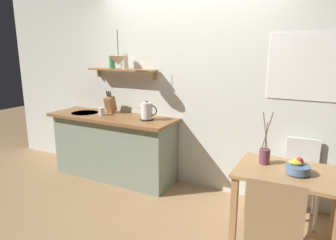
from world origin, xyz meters
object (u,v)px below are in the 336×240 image
fruit_bowl (298,167)px  knife_block (110,104)px  dining_chair_near (273,235)px  dining_table (288,185)px  dining_chair_far (301,176)px  pendant_lamp (118,60)px  coffee_mug_by_sink (102,111)px  twig_vase (264,155)px  electric_kettle (147,111)px

fruit_bowl → knife_block: size_ratio=0.65×
dining_chair_near → fruit_bowl: size_ratio=4.77×
dining_table → dining_chair_far: (0.07, 0.61, -0.13)m
knife_block → pendant_lamp: 0.79m
dining_chair_near → coffee_mug_by_sink: bearing=154.9°
dining_table → dining_chair_near: bearing=-90.5°
twig_vase → pendant_lamp: pendant_lamp is taller
electric_kettle → fruit_bowl: bearing=-16.2°
dining_chair_near → electric_kettle: 2.21m
fruit_bowl → electric_kettle: bearing=163.8°
electric_kettle → knife_block: knife_block is taller
dining_chair_far → electric_kettle: bearing=-176.8°
fruit_bowl → electric_kettle: electric_kettle is taller
dining_chair_near → coffee_mug_by_sink: size_ratio=7.71×
dining_chair_far → coffee_mug_by_sink: 2.61m
dining_chair_near → coffee_mug_by_sink: (-2.48, 1.17, 0.43)m
fruit_bowl → pendant_lamp: pendant_lamp is taller
dining_table → pendant_lamp: pendant_lamp is taller
dining_table → fruit_bowl: size_ratio=4.47×
dining_chair_near → coffee_mug_by_sink: 2.78m
knife_block → twig_vase: bearing=-14.0°
twig_vase → knife_block: 2.33m
fruit_bowl → coffee_mug_by_sink: size_ratio=1.62×
pendant_lamp → twig_vase: bearing=-8.4°
electric_kettle → knife_block: (-0.70, 0.14, 0.01)m
twig_vase → pendant_lamp: bearing=171.6°
fruit_bowl → pendant_lamp: size_ratio=0.48×
twig_vase → electric_kettle: bearing=164.7°
knife_block → coffee_mug_by_sink: bearing=-90.2°
fruit_bowl → twig_vase: 0.32m
dining_table → fruit_bowl: fruit_bowl is taller
dining_table → coffee_mug_by_sink: size_ratio=7.22×
electric_kettle → coffee_mug_by_sink: 0.70m
dining_chair_near → dining_chair_far: dining_chair_near is taller
dining_chair_far → pendant_lamp: bearing=-173.3°
electric_kettle → pendant_lamp: 0.73m
coffee_mug_by_sink → pendant_lamp: (0.38, -0.10, 0.70)m
fruit_bowl → pendant_lamp: (-2.17, 0.39, 0.86)m
fruit_bowl → pendant_lamp: 2.37m
dining_chair_far → coffee_mug_by_sink: bearing=-176.6°
dining_chair_near → dining_chair_far: (0.07, 1.32, -0.05)m
dining_chair_near → twig_vase: 0.87m
dining_table → electric_kettle: bearing=164.3°
dining_chair_near → knife_block: (-2.48, 1.35, 0.50)m
dining_table → twig_vase: twig_vase is taller
dining_chair_far → fruit_bowl: size_ratio=4.19×
fruit_bowl → electric_kettle: size_ratio=0.77×
pendant_lamp → dining_chair_near: bearing=-26.9°
fruit_bowl → twig_vase: (-0.30, 0.11, 0.02)m
electric_kettle → knife_block: size_ratio=0.84×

